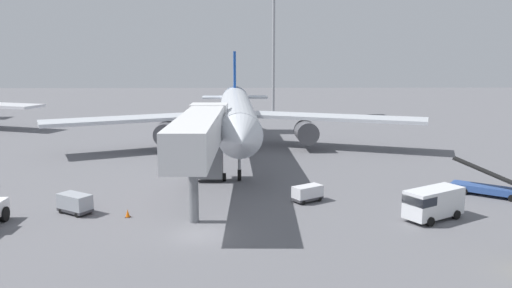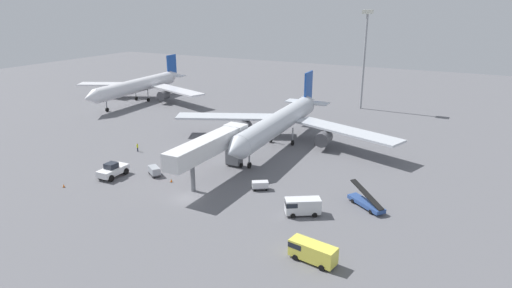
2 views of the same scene
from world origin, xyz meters
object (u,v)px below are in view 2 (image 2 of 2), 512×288
Objects in this scene: service_van_near_center at (312,251)px; baggage_cart_outer_left at (260,185)px; airplane_background at (140,85)px; ground_crew_worker_foreground at (137,147)px; safety_cone_bravo at (64,186)px; pushback_tug at (113,170)px; baggage_cart_far_right at (154,171)px; apron_light_mast at (366,41)px; service_van_outer_right at (302,206)px; jet_bridge at (213,146)px; airplane_at_gate at (281,122)px; safety_cone_alpha at (171,180)px; belt_loader_truck at (366,202)px.

service_van_near_center is 20.14m from baggage_cart_outer_left.
ground_crew_worker_foreground is at bearing -49.57° from airplane_background.
service_van_near_center reaches higher than baggage_cart_outer_left.
airplane_background reaches higher than safety_cone_bravo.
pushback_tug is 1.79× the size of baggage_cart_far_right.
pushback_tug is at bearing -109.75° from apron_light_mast.
jet_bridge is at bearing 162.79° from service_van_outer_right.
jet_bridge is at bearing 176.00° from baggage_cart_outer_left.
service_van_outer_right is 3.05× the size of ground_crew_worker_foreground.
baggage_cart_far_right is (-9.51, -3.48, -4.76)m from jet_bridge.
pushback_tug is 58.89m from airplane_background.
baggage_cart_outer_left is (-13.74, 14.72, -0.52)m from service_van_near_center.
jet_bridge reaches higher than pushback_tug.
jet_bridge is at bearing 24.97° from pushback_tug.
baggage_cart_outer_left is 63.17m from apron_light_mast.
baggage_cart_far_right is at bearing -171.09° from baggage_cart_outer_left.
airplane_at_gate reaches higher than safety_cone_alpha.
pushback_tug reaches higher than service_van_outer_right.
safety_cone_bravo is (-21.38, -35.15, -4.52)m from airplane_at_gate.
belt_loader_truck is at bearing 40.54° from service_van_outer_right.
belt_loader_truck is at bearing -4.89° from ground_crew_worker_foreground.
ground_crew_worker_foreground is at bearing -143.93° from airplane_at_gate.
airplane_at_gate is at bearing -99.49° from apron_light_mast.
belt_loader_truck is 9.57m from service_van_outer_right.
service_van_outer_right is at bearing -14.89° from ground_crew_worker_foreground.
airplane_at_gate is 27.83m from baggage_cart_far_right.
airplane_at_gate is 30.56m from belt_loader_truck.
safety_cone_alpha is 63.58m from airplane_background.
airplane_background is at bearing 160.63° from airplane_at_gate.
belt_loader_truck is at bearing -27.50° from airplane_background.
safety_cone_bravo is at bearing -166.99° from service_van_outer_right.
safety_cone_alpha is 0.01× the size of airplane_background.
service_van_outer_right reaches higher than safety_cone_alpha.
belt_loader_truck is at bearing 18.51° from safety_cone_bravo.
airplane_background is (-52.95, 18.61, -0.13)m from airplane_at_gate.
pushback_tug is (-17.66, -28.41, -3.62)m from airplane_at_gate.
safety_cone_bravo is (-3.72, -6.74, -0.90)m from pushback_tug.
pushback_tug is at bearing -121.87° from airplane_at_gate.
service_van_outer_right is 39.21m from ground_crew_worker_foreground.
baggage_cart_far_right is at bearing 32.29° from pushback_tug.
airplane_background is 1.70× the size of apron_light_mast.
safety_cone_alpha is at bearing -102.37° from apron_light_mast.
baggage_cart_far_right is (-34.23, -4.28, 0.09)m from belt_loader_truck.
jet_bridge is at bearing -178.15° from belt_loader_truck.
safety_cone_bravo is 62.50m from airplane_background.
airplane_background reaches higher than service_van_outer_right.
airplane_background reaches higher than service_van_near_center.
apron_light_mast is at bearing 104.87° from belt_loader_truck.
baggage_cart_outer_left is (6.32, -21.94, -4.03)m from airplane_at_gate.
apron_light_mast is at bearing 18.81° from airplane_background.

